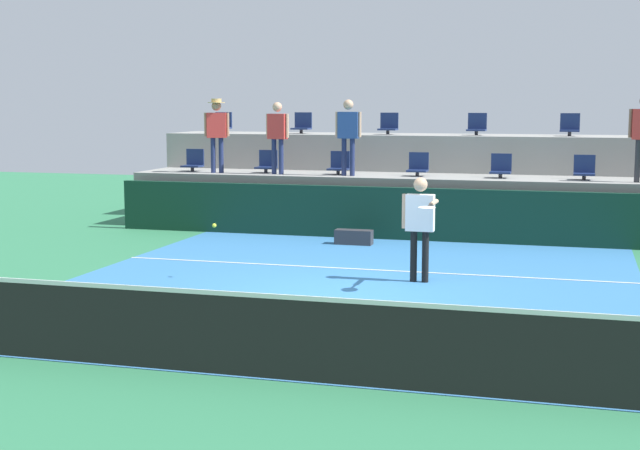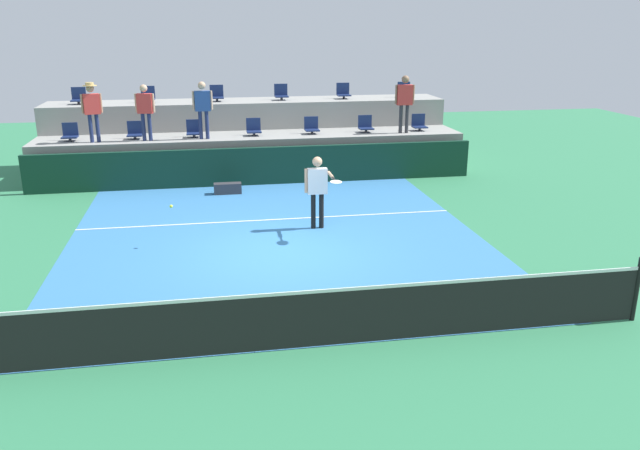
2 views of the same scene
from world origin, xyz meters
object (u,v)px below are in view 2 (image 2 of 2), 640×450
at_px(stadium_chair_lower_left, 135,132).
at_px(stadium_chair_upper_far_left, 79,97).
at_px(stadium_chair_upper_left, 148,96).
at_px(stadium_chair_lower_far_left, 70,133).
at_px(stadium_chair_upper_mid_left, 217,95).
at_px(stadium_chair_lower_far_right, 419,124).
at_px(spectator_leaning_on_rail, 203,105).
at_px(stadium_chair_lower_mid_left, 194,130).
at_px(stadium_chair_lower_mid_right, 312,127).
at_px(stadium_chair_upper_mid_right, 281,93).
at_px(stadium_chair_upper_right, 343,92).
at_px(tennis_ball, 171,206).
at_px(tennis_player, 318,185).
at_px(spectator_with_hat, 92,106).
at_px(spectator_in_white, 405,98).
at_px(equipment_bag, 228,188).
at_px(stadium_chair_lower_right, 366,125).
at_px(stadium_chair_lower_center, 254,128).
at_px(spectator_in_grey, 145,107).
at_px(stadium_chair_upper_far_right, 404,91).

bearing_deg(stadium_chair_lower_left, stadium_chair_upper_far_left, 135.31).
bearing_deg(stadium_chair_upper_left, stadium_chair_lower_far_left, -140.00).
bearing_deg(stadium_chair_upper_mid_left, stadium_chair_lower_far_right, -15.85).
bearing_deg(spectator_leaning_on_rail, stadium_chair_upper_far_left, 150.46).
bearing_deg(stadium_chair_upper_mid_left, stadium_chair_lower_left, -144.15).
bearing_deg(stadium_chair_upper_mid_left, stadium_chair_lower_mid_left, -113.01).
distance_m(stadium_chair_lower_mid_right, stadium_chair_upper_mid_right, 2.12).
bearing_deg(stadium_chair_upper_right, tennis_ball, -123.63).
relative_size(tennis_player, spectator_with_hat, 0.99).
height_order(spectator_in_white, equipment_bag, spectator_in_white).
distance_m(stadium_chair_lower_mid_right, tennis_player, 5.75).
bearing_deg(equipment_bag, tennis_player, -61.14).
distance_m(stadium_chair_lower_mid_left, spectator_in_white, 6.54).
distance_m(stadium_chair_lower_far_left, spectator_leaning_on_rail, 3.97).
height_order(stadium_chair_lower_far_left, stadium_chair_upper_right, stadium_chair_upper_right).
relative_size(stadium_chair_upper_right, spectator_in_white, 0.29).
xyz_separation_m(stadium_chair_upper_right, spectator_in_white, (1.47, -2.18, 0.01)).
height_order(stadium_chair_lower_right, stadium_chair_lower_far_right, same).
xyz_separation_m(stadium_chair_lower_right, stadium_chair_lower_far_right, (1.77, 0.00, 0.00)).
height_order(stadium_chair_lower_right, spectator_leaning_on_rail, spectator_leaning_on_rail).
distance_m(stadium_chair_lower_far_left, stadium_chair_lower_mid_right, 7.18).
bearing_deg(stadium_chair_lower_far_right, stadium_chair_upper_left, 168.08).
bearing_deg(stadium_chair_lower_center, stadium_chair_lower_right, 0.00).
distance_m(stadium_chair_lower_far_right, stadium_chair_upper_mid_right, 4.67).
height_order(stadium_chair_lower_left, stadium_chair_upper_right, stadium_chair_upper_right).
height_order(spectator_leaning_on_rail, spectator_in_white, spectator_in_white).
bearing_deg(stadium_chair_lower_mid_right, stadium_chair_lower_far_left, 180.00).
bearing_deg(spectator_in_grey, stadium_chair_lower_far_right, 2.60).
height_order(stadium_chair_lower_right, stadium_chair_upper_far_right, stadium_chair_upper_far_right).
xyz_separation_m(stadium_chair_lower_far_right, spectator_leaning_on_rail, (-6.80, -0.38, 0.80)).
distance_m(stadium_chair_lower_mid_left, stadium_chair_lower_center, 1.81).
height_order(stadium_chair_lower_center, stadium_chair_lower_right, same).
distance_m(stadium_chair_upper_left, stadium_chair_upper_mid_right, 4.30).
xyz_separation_m(stadium_chair_lower_far_left, spectator_in_white, (10.03, -0.38, 0.86)).
distance_m(spectator_in_grey, spectator_leaning_on_rail, 1.65).
distance_m(spectator_with_hat, equipment_bag, 4.61).
distance_m(stadium_chair_upper_mid_right, stadium_chair_upper_far_right, 4.26).
relative_size(stadium_chair_lower_mid_left, spectator_in_white, 0.29).
relative_size(stadium_chair_upper_far_left, stadium_chair_upper_far_right, 1.00).
bearing_deg(stadium_chair_upper_mid_left, equipment_bag, -88.39).
xyz_separation_m(stadium_chair_upper_mid_right, tennis_player, (-0.06, -7.48, -1.28)).
height_order(stadium_chair_lower_far_left, stadium_chair_lower_left, same).
bearing_deg(stadium_chair_upper_far_left, stadium_chair_upper_left, 0.00).
xyz_separation_m(stadium_chair_lower_left, tennis_ball, (1.30, -6.35, -0.57)).
bearing_deg(stadium_chair_lower_center, stadium_chair_upper_right, 29.43).
xyz_separation_m(stadium_chair_lower_mid_left, stadium_chair_upper_far_right, (7.14, 1.80, 0.85)).
bearing_deg(spectator_leaning_on_rail, stadium_chair_lower_right, 4.36).
relative_size(spectator_leaning_on_rail, spectator_in_white, 0.95).
height_order(stadium_chair_lower_mid_right, stadium_chair_upper_right, stadium_chair_upper_right).
xyz_separation_m(stadium_chair_lower_mid_right, stadium_chair_upper_mid_left, (-2.84, 1.80, 0.85)).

